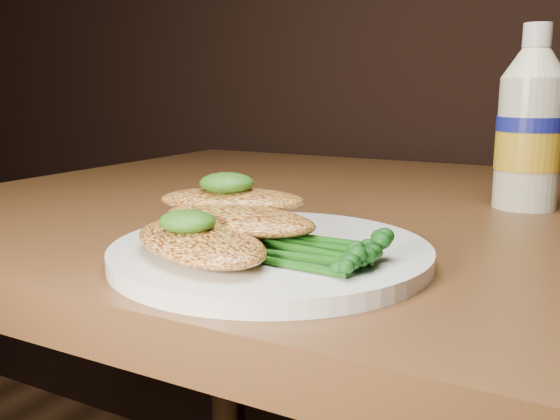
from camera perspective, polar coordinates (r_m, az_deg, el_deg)
The scene contains 8 objects.
plate at distance 0.47m, azimuth -0.87°, elevation -4.03°, with size 0.25×0.25×0.01m, color white.
chicken_front at distance 0.43m, azimuth -7.62°, elevation -2.99°, with size 0.14×0.07×0.02m, color gold.
chicken_mid at distance 0.46m, azimuth -3.97°, elevation -0.89°, with size 0.13×0.07×0.02m, color gold.
chicken_back at distance 0.50m, azimuth -4.55°, elevation 0.95°, with size 0.12×0.06×0.02m, color gold.
pesto_front at distance 0.43m, azimuth -8.72°, elevation -1.06°, with size 0.04×0.04×0.02m, color black.
pesto_back at distance 0.50m, azimuth -5.06°, elevation 2.56°, with size 0.05×0.04×0.02m, color black.
broccolini_bundle at distance 0.42m, azimuth 2.71°, elevation -3.56°, with size 0.12×0.09×0.02m, color #164B10, non-canonical shape.
mayo_bottle at distance 0.71m, azimuth 22.60°, elevation 8.03°, with size 0.07×0.07×0.20m, color beige, non-canonical shape.
Camera 1 is at (0.14, 0.39, 0.88)m, focal length 38.70 mm.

